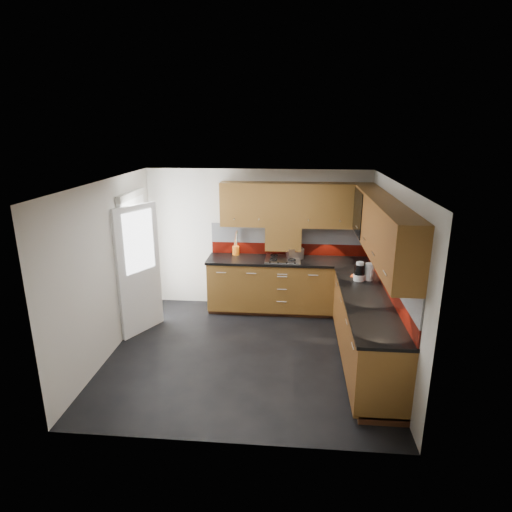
# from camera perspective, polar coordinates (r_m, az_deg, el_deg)

# --- Properties ---
(room) EXTENTS (4.00, 3.80, 2.64)m
(room) POSITION_cam_1_polar(r_m,az_deg,el_deg) (5.61, -1.34, 0.60)
(room) COLOR black
(base_cabinets) EXTENTS (2.70, 3.20, 0.95)m
(base_cabinets) POSITION_cam_1_polar(r_m,az_deg,el_deg) (6.63, 8.69, -6.73)
(base_cabinets) COLOR #553813
(base_cabinets) RESTS_ON room
(countertop) EXTENTS (2.72, 3.22, 0.04)m
(countertop) POSITION_cam_1_polar(r_m,az_deg,el_deg) (6.44, 8.77, -2.84)
(countertop) COLOR black
(countertop) RESTS_ON base_cabinets
(backsplash) EXTENTS (2.70, 3.20, 0.54)m
(backsplash) POSITION_cam_1_polar(r_m,az_deg,el_deg) (6.58, 10.70, 0.15)
(backsplash) COLOR maroon
(backsplash) RESTS_ON countertop
(upper_cabinets) EXTENTS (2.50, 3.20, 0.72)m
(upper_cabinets) POSITION_cam_1_polar(r_m,az_deg,el_deg) (6.28, 10.71, 5.28)
(upper_cabinets) COLOR #553813
(upper_cabinets) RESTS_ON room
(extractor_hood) EXTENTS (0.60, 0.33, 0.40)m
(extractor_hood) POSITION_cam_1_polar(r_m,az_deg,el_deg) (7.21, 3.68, 2.47)
(extractor_hood) COLOR #553813
(extractor_hood) RESTS_ON room
(glass_cabinet) EXTENTS (0.32, 0.80, 0.66)m
(glass_cabinet) POSITION_cam_1_polar(r_m,az_deg,el_deg) (6.62, 14.66, 5.84)
(glass_cabinet) COLOR black
(glass_cabinet) RESTS_ON room
(back_door) EXTENTS (0.42, 1.19, 2.04)m
(back_door) POSITION_cam_1_polar(r_m,az_deg,el_deg) (6.86, -15.55, -1.04)
(back_door) COLOR white
(back_door) RESTS_ON room
(gas_hob) EXTENTS (0.59, 0.52, 0.05)m
(gas_hob) POSITION_cam_1_polar(r_m,az_deg,el_deg) (7.14, 3.59, -0.39)
(gas_hob) COLOR silver
(gas_hob) RESTS_ON countertop
(utensil_pot) EXTENTS (0.12, 0.12, 0.43)m
(utensil_pot) POSITION_cam_1_polar(r_m,az_deg,el_deg) (7.40, -2.70, 0.90)
(utensil_pot) COLOR #CD6413
(utensil_pot) RESTS_ON countertop
(toaster) EXTENTS (0.30, 0.24, 0.19)m
(toaster) POSITION_cam_1_polar(r_m,az_deg,el_deg) (7.20, 5.20, 0.37)
(toaster) COLOR silver
(toaster) RESTS_ON countertop
(food_processor) EXTENTS (0.16, 0.16, 0.27)m
(food_processor) POSITION_cam_1_polar(r_m,az_deg,el_deg) (6.33, 13.63, -2.09)
(food_processor) COLOR white
(food_processor) RESTS_ON countertop
(paper_towel) EXTENTS (0.14, 0.14, 0.25)m
(paper_towel) POSITION_cam_1_polar(r_m,az_deg,el_deg) (6.37, 14.86, -2.04)
(paper_towel) COLOR white
(paper_towel) RESTS_ON countertop
(orange_cloth) EXTENTS (0.16, 0.15, 0.01)m
(orange_cloth) POSITION_cam_1_polar(r_m,az_deg,el_deg) (6.50, 13.10, -2.64)
(orange_cloth) COLOR #E34B19
(orange_cloth) RESTS_ON countertop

